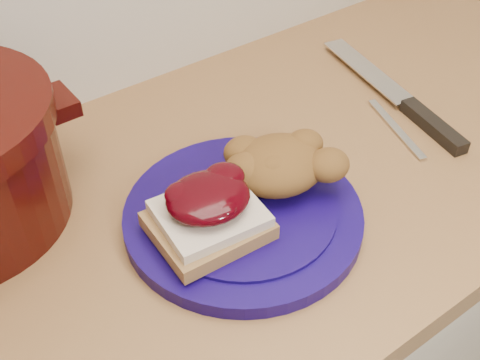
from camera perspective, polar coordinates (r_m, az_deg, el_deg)
plate at (r=0.75m, az=0.29°, el=-3.42°), size 0.34×0.34×0.02m
sandwich at (r=0.69m, az=-3.02°, el=-3.07°), size 0.13×0.12×0.06m
stuffing_mound at (r=0.75m, az=3.67°, el=1.43°), size 0.14×0.12×0.06m
chef_knife at (r=0.96m, az=16.16°, el=6.46°), size 0.09×0.34×0.02m
butter_knife at (r=0.93m, az=14.58°, el=4.79°), size 0.06×0.15×0.00m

